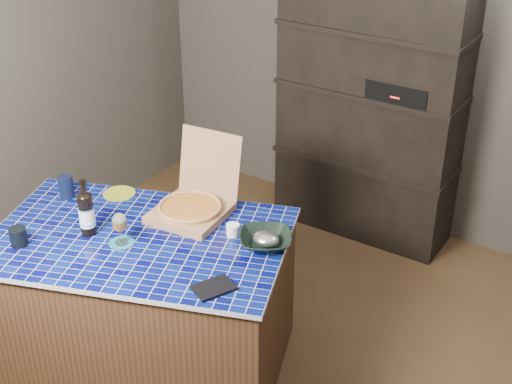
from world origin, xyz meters
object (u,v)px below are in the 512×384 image
Objects in this scene: bowl at (266,240)px; wine_glass at (119,223)px; mead_bottle at (86,213)px; kitchen_island at (145,301)px; pizza_box at (192,205)px; dvd_case at (214,288)px.

wine_glass is at bearing -148.67° from bowl.
bowl is (0.80, 0.39, -0.09)m from mead_bottle.
kitchen_island is 3.61× the size of pizza_box.
wine_glass is at bearing -128.34° from kitchen_island.
dvd_case is (0.47, -0.46, -0.05)m from pizza_box.
mead_bottle reaches higher than bowl.
kitchen_island is 6.61× the size of bowl.
mead_bottle is 0.20m from wine_glass.
mead_bottle is (-0.32, -0.43, 0.06)m from pizza_box.
bowl is (0.01, 0.42, 0.02)m from dvd_case.
wine_glass is at bearing -112.53° from pizza_box.
kitchen_island is 0.56m from pizza_box.
kitchen_island is 0.77m from bowl.
pizza_box is at bearing 53.22° from mead_bottle.
mead_bottle is 1.18× the size of bowl.
kitchen_island is 10.34× the size of wine_glass.
kitchen_island is 9.55× the size of dvd_case.
dvd_case is at bearing -5.20° from wine_glass.
wine_glass reaches higher than kitchen_island.
bowl is (0.57, 0.28, 0.43)m from kitchen_island.
mead_bottle is at bearing -174.08° from wine_glass.
bowl is (0.48, -0.04, -0.02)m from pizza_box.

